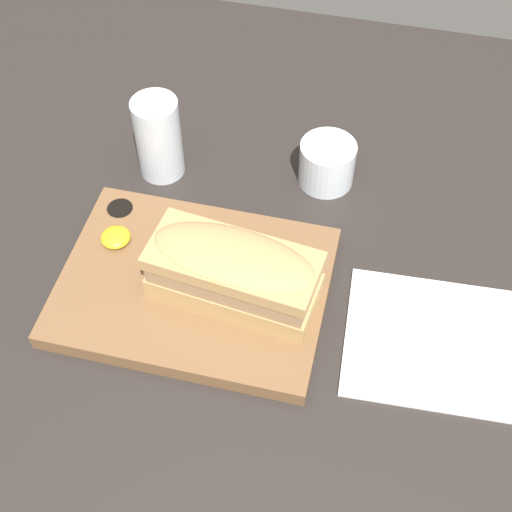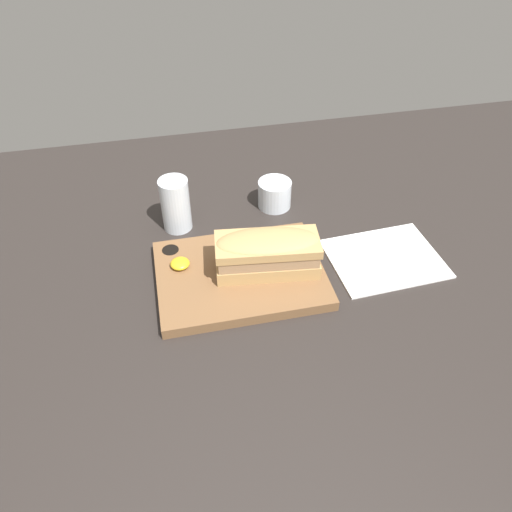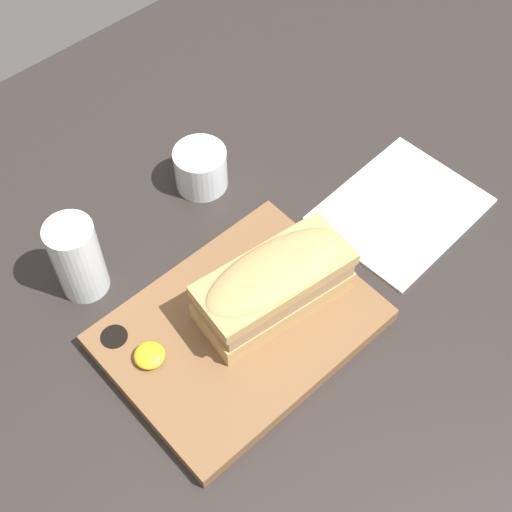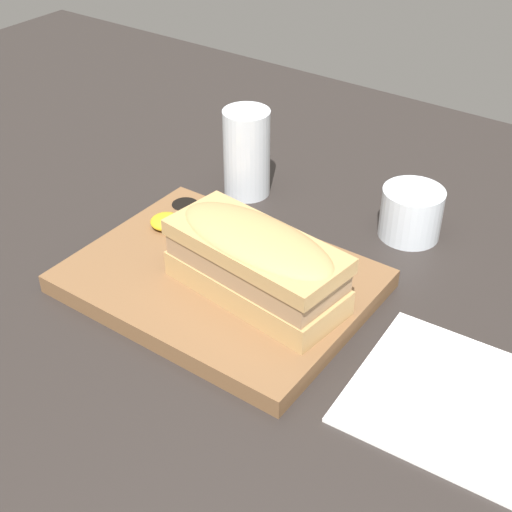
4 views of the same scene
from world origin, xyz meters
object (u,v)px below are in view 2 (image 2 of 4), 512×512
(wine_glass, at_px, (275,195))
(napkin, at_px, (385,258))
(sandwich, at_px, (269,251))
(water_glass, at_px, (176,208))
(serving_board, at_px, (239,274))

(wine_glass, bearing_deg, napkin, -52.54)
(sandwich, distance_m, wine_glass, 0.23)
(sandwich, xyz_separation_m, napkin, (0.24, -0.00, -0.06))
(napkin, bearing_deg, sandwich, 179.74)
(water_glass, height_order, napkin, water_glass)
(sandwich, relative_size, wine_glass, 2.68)
(water_glass, bearing_deg, napkin, -26.13)
(wine_glass, distance_m, napkin, 0.28)
(sandwich, height_order, wine_glass, sandwich)
(serving_board, bearing_deg, sandwich, -8.57)
(serving_board, height_order, napkin, serving_board)
(wine_glass, bearing_deg, serving_board, -119.47)
(napkin, bearing_deg, water_glass, 153.87)
(serving_board, distance_m, water_glass, 0.21)
(serving_board, relative_size, wine_glass, 4.21)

